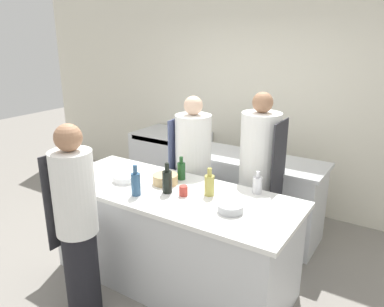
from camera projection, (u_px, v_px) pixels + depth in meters
ground_plane at (172, 279)px, 3.60m from camera, size 16.00×16.00×0.00m
wall_back at (266, 102)px, 4.88m from camera, size 8.00×0.06×2.80m
prep_counter at (172, 236)px, 3.46m from camera, size 2.30×0.89×0.93m
pass_counter at (248, 195)px, 4.34m from camera, size 1.70×0.63×0.93m
oven_range at (171, 162)px, 5.48m from camera, size 0.99×0.72×0.90m
chef_at_prep_near at (77, 224)px, 2.95m from camera, size 0.34×0.33×1.63m
chef_at_stove at (259, 180)px, 3.70m from camera, size 0.40×0.38×1.74m
chef_at_pass_far at (193, 175)px, 3.96m from camera, size 0.40×0.38×1.67m
bottle_olive_oil at (181, 170)px, 3.55m from camera, size 0.08×0.08×0.22m
bottle_vinegar at (136, 183)px, 3.20m from camera, size 0.08×0.08×0.27m
bottle_wine at (82, 162)px, 3.77m from camera, size 0.08×0.08×0.24m
bottle_cooking_oil at (257, 184)px, 3.25m from camera, size 0.08×0.08×0.20m
bottle_sauce at (167, 181)px, 3.25m from camera, size 0.08×0.08×0.27m
bottle_water at (209, 185)px, 3.20m from camera, size 0.09×0.09×0.25m
bowl_mixing_large at (230, 208)px, 2.91m from camera, size 0.20×0.20×0.06m
bowl_prep_small at (165, 179)px, 3.46m from camera, size 0.23×0.23×0.09m
bowl_ceramic_blue at (126, 178)px, 3.53m from camera, size 0.24×0.24×0.06m
cup at (183, 191)px, 3.20m from camera, size 0.07×0.07×0.09m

